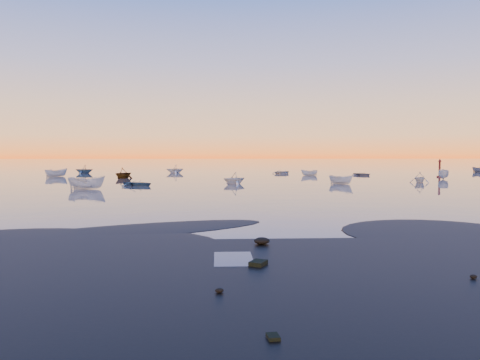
{
  "coord_description": "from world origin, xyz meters",
  "views": [
    {
      "loc": [
        -1.15,
        -23.85,
        3.86
      ],
      "look_at": [
        1.53,
        28.0,
        1.01
      ],
      "focal_mm": 35.0,
      "sensor_mm": 36.0,
      "label": 1
    }
  ],
  "objects": [
    {
      "name": "channel_marker",
      "position": [
        36.82,
        53.59,
        1.28
      ],
      "size": [
        0.91,
        0.91,
        3.24
      ],
      "color": "#48130F",
      "rests_on": "ground"
    },
    {
      "name": "mud_lobes",
      "position": [
        0.0,
        -1.0,
        0.01
      ],
      "size": [
        140.0,
        6.0,
        0.07
      ],
      "primitive_type": null,
      "color": "black",
      "rests_on": "ground"
    },
    {
      "name": "ground",
      "position": [
        0.0,
        100.0,
        0.0
      ],
      "size": [
        600.0,
        600.0,
        0.0
      ],
      "primitive_type": "plane",
      "color": "#675D56",
      "rests_on": "ground"
    },
    {
      "name": "boat_near_center",
      "position": [
        -15.55,
        28.88,
        0.0
      ],
      "size": [
        1.96,
        4.26,
        1.45
      ],
      "primitive_type": "imported",
      "rotation": [
        0.0,
        0.0,
        1.53
      ],
      "color": "white",
      "rests_on": "ground"
    },
    {
      "name": "moored_fleet",
      "position": [
        0.0,
        53.0,
        0.0
      ],
      "size": [
        124.0,
        58.0,
        1.2
      ],
      "primitive_type": null,
      "color": "white",
      "rests_on": "ground"
    }
  ]
}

